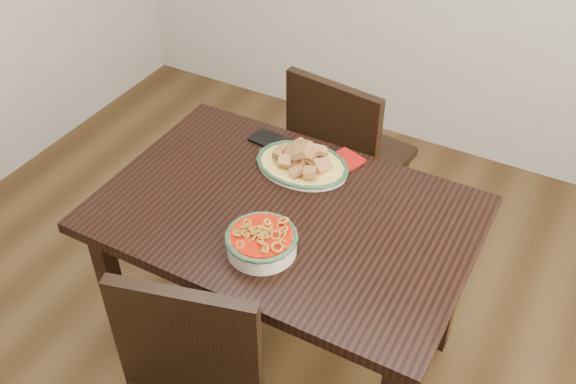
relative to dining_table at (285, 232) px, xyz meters
The scene contains 7 objects.
floor 0.67m from the dining_table, 128.53° to the right, with size 3.50×3.50×0.00m, color #362311.
dining_table is the anchor object (origin of this frame).
chair_far 0.70m from the dining_table, 97.45° to the left, with size 0.47×0.47×0.89m.
fish_plate 0.27m from the dining_table, 103.64° to the left, with size 0.33×0.26×0.11m.
noodle_bowl 0.24m from the dining_table, 81.95° to the right, with size 0.22×0.22×0.08m.
smartphone 0.39m from the dining_table, 125.42° to the left, with size 0.17×0.09×0.01m, color black.
napkin 0.36m from the dining_table, 78.71° to the left, with size 0.11×0.09×0.01m, color #990F0B.
Camera 1 is at (0.84, -1.25, 2.13)m, focal length 40.00 mm.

